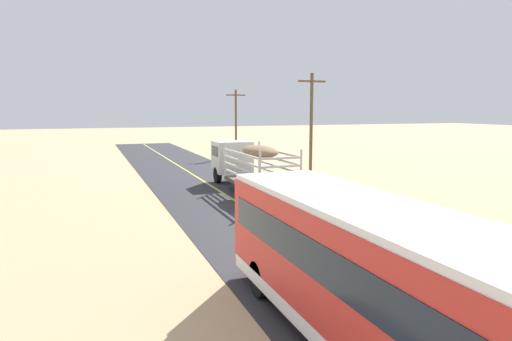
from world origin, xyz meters
name	(u,v)px	position (x,y,z in m)	size (l,w,h in m)	color
ground_plane	(423,318)	(0.00, 0.00, 0.00)	(240.00, 240.00, 0.00)	tan
road_surface	(423,317)	(0.00, 0.00, 0.01)	(8.00, 120.00, 0.02)	#2D2D33
road_centre_line	(423,317)	(0.00, 0.00, 0.02)	(0.16, 117.60, 0.00)	#D8CC4C
livestock_truck	(242,160)	(1.85, 19.37, 1.79)	(2.53, 9.70, 3.02)	silver
bus	(363,271)	(-2.28, -0.63, 1.75)	(2.54, 10.00, 3.21)	red
power_pole_mid	(311,122)	(7.97, 21.26, 4.19)	(2.20, 0.24, 7.80)	brown
power_pole_far	(236,120)	(7.97, 39.26, 3.94)	(2.20, 0.24, 7.32)	brown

